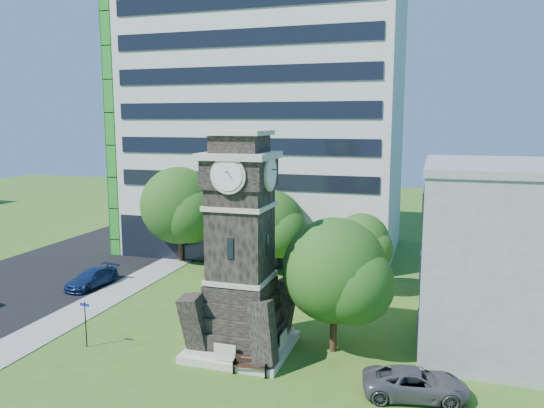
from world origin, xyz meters
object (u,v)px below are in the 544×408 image
(car_east_lot, at_px, (415,383))
(park_bench, at_px, (251,365))
(clock_tower, at_px, (241,258))
(street_sign, at_px, (85,319))
(car_street_north, at_px, (92,278))

(car_east_lot, distance_m, park_bench, 8.07)
(clock_tower, distance_m, car_east_lot, 10.86)
(clock_tower, xyz_separation_m, street_sign, (-8.56, -2.23, -3.62))
(clock_tower, relative_size, car_east_lot, 2.51)
(park_bench, bearing_deg, car_east_lot, -2.57)
(clock_tower, bearing_deg, car_east_lot, -14.45)
(car_street_north, bearing_deg, clock_tower, -19.22)
(car_street_north, height_order, park_bench, car_street_north)
(car_east_lot, relative_size, street_sign, 1.83)
(car_street_north, bearing_deg, car_east_lot, -15.01)
(car_street_north, relative_size, street_sign, 1.77)
(street_sign, bearing_deg, park_bench, 5.17)
(car_street_north, xyz_separation_m, park_bench, (16.56, -9.91, -0.19))
(car_street_north, bearing_deg, park_bench, -24.24)
(park_bench, height_order, street_sign, street_sign)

